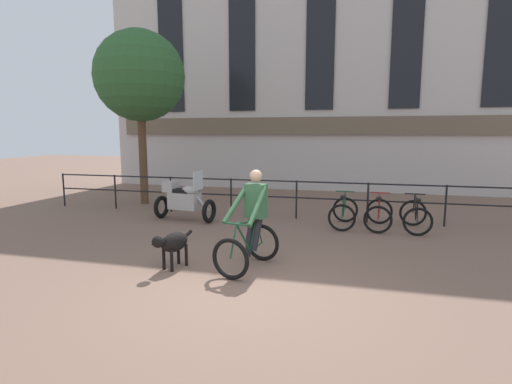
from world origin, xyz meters
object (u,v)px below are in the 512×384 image
object	(u,v)px
parked_bicycle_near_lamp	(344,212)
cyclist_with_bike	(251,224)
parked_bicycle_mid_left	(379,214)
parked_bicycle_mid_right	(415,216)
dog	(172,243)
parked_motorcycle	(184,200)

from	to	relation	value
parked_bicycle_near_lamp	cyclist_with_bike	bearing A→B (deg)	70.18
parked_bicycle_mid_left	parked_bicycle_mid_right	size ratio (longest dim) A/B	1.03
dog	parked_bicycle_near_lamp	distance (m)	4.79
cyclist_with_bike	parked_motorcycle	world-z (taller)	cyclist_with_bike
dog	cyclist_with_bike	bearing A→B (deg)	35.72
parked_motorcycle	parked_bicycle_near_lamp	xyz separation A→B (m)	(4.16, 0.34, -0.20)
parked_motorcycle	parked_bicycle_near_lamp	size ratio (longest dim) A/B	1.50
cyclist_with_bike	dog	world-z (taller)	cyclist_with_bike
cyclist_with_bike	parked_bicycle_near_lamp	bearing A→B (deg)	81.50
parked_motorcycle	parked_bicycle_mid_right	xyz separation A→B (m)	(5.84, 0.34, -0.20)
dog	parked_bicycle_near_lamp	bearing A→B (deg)	73.25
parked_motorcycle	parked_bicycle_mid_right	distance (m)	5.86
parked_motorcycle	parked_bicycle_mid_left	xyz separation A→B (m)	(5.00, 0.34, -0.20)
parked_motorcycle	parked_bicycle_mid_left	size ratio (longest dim) A/B	1.47
cyclist_with_bike	parked_motorcycle	xyz separation A→B (m)	(-2.73, 3.18, -0.20)
parked_bicycle_near_lamp	parked_bicycle_mid_right	size ratio (longest dim) A/B	1.01
parked_motorcycle	parked_bicycle_near_lamp	world-z (taller)	parked_motorcycle
dog	parked_bicycle_mid_right	world-z (taller)	parked_bicycle_mid_right
cyclist_with_bike	parked_bicycle_mid_left	distance (m)	4.21
dog	parked_bicycle_mid_left	distance (m)	5.31
parked_bicycle_mid_left	parked_bicycle_near_lamp	bearing A→B (deg)	4.29
cyclist_with_bike	dog	bearing A→B (deg)	-148.58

